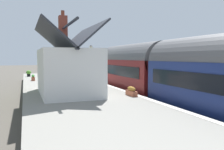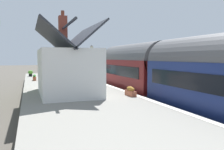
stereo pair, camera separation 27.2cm
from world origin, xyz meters
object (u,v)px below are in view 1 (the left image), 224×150
(bench_near_building, at_px, (62,72))
(planter_by_door, at_px, (69,80))
(planter_edge_near, at_px, (72,72))
(station_building, at_px, (67,69))
(bench_platform_end, at_px, (64,74))
(planter_corner_building, at_px, (131,91))
(lamp_post_platform, at_px, (91,56))
(station_sign_board, at_px, (80,68))
(train, at_px, (162,72))
(planter_under_sign, at_px, (33,78))
(planter_edge_far, at_px, (29,73))

(bench_near_building, bearing_deg, planter_by_door, 175.47)
(planter_edge_near, bearing_deg, station_building, 168.13)
(station_building, height_order, bench_platform_end, station_building)
(bench_platform_end, xyz_separation_m, planter_corner_building, (-14.07, -1.84, -0.20))
(bench_near_building, xyz_separation_m, lamp_post_platform, (-7.68, -1.57, 1.97))
(planter_edge_near, distance_m, station_sign_board, 5.81)
(train, relative_size, lamp_post_platform, 5.24)
(planter_under_sign, distance_m, lamp_post_platform, 6.32)
(station_sign_board, bearing_deg, planter_edge_near, -2.11)
(planter_under_sign, bearing_deg, planter_corner_building, -156.02)
(train, xyz_separation_m, station_building, (1.67, 5.96, 0.24))
(train, height_order, planter_by_door, train)
(train, relative_size, planter_edge_far, 24.63)
(station_building, distance_m, lamp_post_platform, 7.46)
(bench_near_building, distance_m, station_sign_board, 4.61)
(bench_near_building, height_order, lamp_post_platform, lamp_post_platform)
(planter_by_door, relative_size, planter_edge_far, 1.41)
(station_building, bearing_deg, planter_under_sign, 10.54)
(bench_platform_end, bearing_deg, planter_under_sign, 123.51)
(train, height_order, planter_edge_near, train)
(station_building, height_order, planter_edge_far, station_building)
(planter_edge_far, bearing_deg, planter_by_door, -160.07)
(bench_platform_end, xyz_separation_m, station_sign_board, (-1.92, -1.45, 0.71))
(planter_by_door, distance_m, planter_corner_building, 8.55)
(station_sign_board, bearing_deg, bench_near_building, 16.34)
(bench_near_building, relative_size, planter_edge_far, 1.91)
(planter_edge_far, relative_size, planter_corner_building, 0.70)
(station_building, bearing_deg, station_sign_board, -17.26)
(station_building, distance_m, planter_edge_far, 15.14)
(train, relative_size, bench_near_building, 12.92)
(station_building, relative_size, bench_platform_end, 4.61)
(bench_platform_end, bearing_deg, planter_corner_building, -172.53)
(planter_by_door, relative_size, planter_edge_near, 1.31)
(train, xyz_separation_m, bench_platform_end, (13.50, 4.34, -0.85))
(planter_corner_building, bearing_deg, bench_platform_end, 7.47)
(bench_platform_end, bearing_deg, planter_by_door, 175.24)
(bench_near_building, xyz_separation_m, planter_edge_near, (1.38, -1.49, -0.09))
(train, distance_m, lamp_post_platform, 8.74)
(planter_edge_far, bearing_deg, station_sign_board, -134.18)
(train, xyz_separation_m, bench_near_building, (15.95, 4.17, -0.85))
(station_sign_board, bearing_deg, lamp_post_platform, -175.08)
(planter_edge_near, xyz_separation_m, planter_corner_building, (-17.89, -0.18, -0.11))
(bench_near_building, distance_m, planter_edge_far, 3.97)
(planter_edge_far, distance_m, planter_under_sign, 5.39)
(planter_edge_far, bearing_deg, bench_near_building, -99.81)
(lamp_post_platform, bearing_deg, bench_near_building, 11.52)
(planter_under_sign, height_order, lamp_post_platform, lamp_post_platform)
(station_building, height_order, lamp_post_platform, station_building)
(planter_edge_far, bearing_deg, train, -154.10)
(station_building, height_order, planter_corner_building, station_building)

